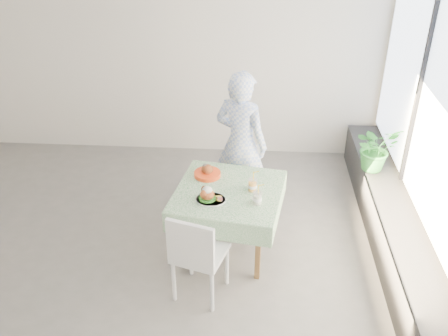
# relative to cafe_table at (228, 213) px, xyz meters

# --- Properties ---
(floor) EXTENTS (6.00, 6.00, 0.00)m
(floor) POSITION_rel_cafe_table_xyz_m (-1.07, -0.25, -0.46)
(floor) COLOR #605D5A
(floor) RESTS_ON ground
(wall_back) EXTENTS (6.00, 0.02, 2.80)m
(wall_back) POSITION_rel_cafe_table_xyz_m (-1.07, 2.25, 0.94)
(wall_back) COLOR silver
(wall_back) RESTS_ON ground
(wall_right) EXTENTS (0.02, 5.00, 2.80)m
(wall_right) POSITION_rel_cafe_table_xyz_m (1.93, -0.25, 0.94)
(wall_right) COLOR silver
(wall_right) RESTS_ON ground
(window_ledge) EXTENTS (0.40, 4.80, 0.50)m
(window_ledge) POSITION_rel_cafe_table_xyz_m (1.73, -0.25, -0.21)
(window_ledge) COLOR black
(window_ledge) RESTS_ON ground
(cafe_table) EXTENTS (1.20, 1.20, 0.74)m
(cafe_table) POSITION_rel_cafe_table_xyz_m (0.00, 0.00, 0.00)
(cafe_table) COLOR brown
(cafe_table) RESTS_ON ground
(chair_far) EXTENTS (0.42, 0.42, 0.79)m
(chair_far) POSITION_rel_cafe_table_xyz_m (0.11, 0.79, -0.22)
(chair_far) COLOR white
(chair_far) RESTS_ON ground
(chair_near) EXTENTS (0.56, 0.56, 0.94)m
(chair_near) POSITION_rel_cafe_table_xyz_m (-0.23, -0.68, -0.17)
(chair_near) COLOR white
(chair_near) RESTS_ON ground
(diner) EXTENTS (0.75, 0.65, 1.73)m
(diner) POSITION_rel_cafe_table_xyz_m (0.09, 0.78, 0.40)
(diner) COLOR #90A9E7
(diner) RESTS_ON ground
(main_dish) EXTENTS (0.30, 0.30, 0.15)m
(main_dish) POSITION_rel_cafe_table_xyz_m (-0.18, -0.20, 0.33)
(main_dish) COLOR white
(main_dish) RESTS_ON cafe_table
(juice_cup_orange) EXTENTS (0.09, 0.09, 0.27)m
(juice_cup_orange) POSITION_rel_cafe_table_xyz_m (0.24, 0.01, 0.34)
(juice_cup_orange) COLOR white
(juice_cup_orange) RESTS_ON cafe_table
(juice_cup_lemonade) EXTENTS (0.09, 0.09, 0.25)m
(juice_cup_lemonade) POSITION_rel_cafe_table_xyz_m (0.29, -0.22, 0.34)
(juice_cup_lemonade) COLOR white
(juice_cup_lemonade) RESTS_ON cafe_table
(second_dish) EXTENTS (0.28, 0.28, 0.13)m
(second_dish) POSITION_rel_cafe_table_xyz_m (-0.24, 0.26, 0.32)
(second_dish) COLOR red
(second_dish) RESTS_ON cafe_table
(potted_plant) EXTENTS (0.62, 0.58, 0.54)m
(potted_plant) POSITION_rel_cafe_table_xyz_m (1.64, 0.97, 0.31)
(potted_plant) COLOR #256F2F
(potted_plant) RESTS_ON window_ledge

